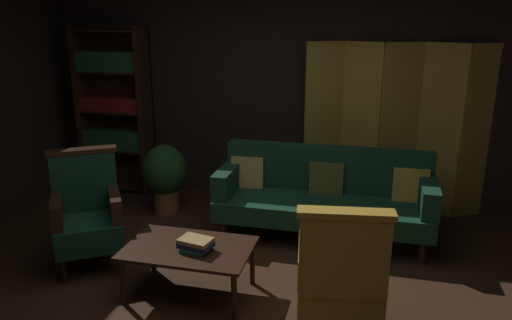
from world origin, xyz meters
TOP-DOWN VIEW (x-y plane):
  - ground_plane at (0.00, 0.00)m, footprint 10.00×10.00m
  - back_wall at (0.00, 2.45)m, footprint 7.20×0.10m
  - folding_screen at (1.26, 2.31)m, footprint 2.10×0.35m
  - bookshelf at (-2.15, 2.19)m, footprint 0.90×0.32m
  - velvet_couch at (0.55, 1.45)m, footprint 2.12×0.78m
  - coffee_table at (-0.37, 0.07)m, footprint 1.00×0.64m
  - armchair_gilt_accent at (0.84, -0.24)m, footprint 0.66×0.65m
  - armchair_wing_left at (-1.43, 0.34)m, footprint 0.80×0.80m
  - potted_plant at (-1.26, 1.62)m, footprint 0.50×0.50m
  - book_green_cloth at (-0.29, 0.02)m, footprint 0.22×0.21m
  - book_navy_cloth at (-0.29, 0.02)m, footprint 0.28×0.20m
  - book_tan_leather at (-0.29, 0.02)m, footprint 0.28×0.22m

SIDE VIEW (x-z plane):
  - ground_plane at x=0.00m, z-range 0.00..0.00m
  - coffee_table at x=-0.37m, z-range 0.16..0.58m
  - book_green_cloth at x=-0.29m, z-range 0.42..0.45m
  - velvet_couch at x=0.55m, z-range 0.01..0.89m
  - potted_plant at x=-1.26m, z-range 0.06..0.85m
  - book_navy_cloth at x=-0.29m, z-range 0.45..0.49m
  - armchair_gilt_accent at x=0.84m, z-range -0.03..1.01m
  - armchair_wing_left at x=-1.43m, z-range -0.03..1.01m
  - book_tan_leather at x=-0.29m, z-range 0.49..0.52m
  - folding_screen at x=1.26m, z-range 0.04..1.94m
  - bookshelf at x=-2.15m, z-range 0.05..2.10m
  - back_wall at x=0.00m, z-range 0.00..2.80m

